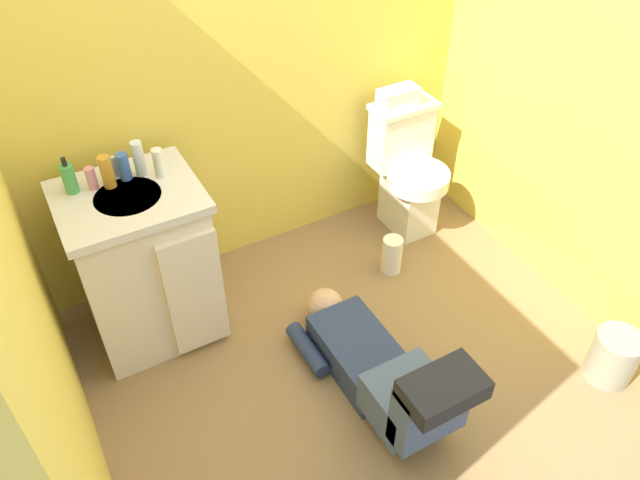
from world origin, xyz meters
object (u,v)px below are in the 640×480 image
at_px(bottle_white, 159,163).
at_px(paper_towel_roll, 392,255).
at_px(bottle_clear, 139,159).
at_px(toilet, 408,171).
at_px(vanity_cabinet, 145,264).
at_px(tissue_box, 398,97).
at_px(bottle_amber, 107,172).
at_px(faucet, 115,167).
at_px(trash_can, 614,357).
at_px(soap_dispenser, 69,178).
at_px(person_plumber, 382,370).
at_px(bottle_pink, 92,178).
at_px(bottle_blue, 124,166).

relative_size(bottle_white, paper_towel_roll, 0.61).
bearing_deg(bottle_clear, toilet, -0.65).
xyz_separation_m(vanity_cabinet, tissue_box, (1.50, 0.18, 0.38)).
height_order(tissue_box, bottle_amber, bottle_amber).
distance_m(faucet, trash_can, 2.37).
relative_size(vanity_cabinet, bottle_white, 6.16).
relative_size(faucet, bottle_clear, 0.62).
bearing_deg(bottle_amber, soap_dispenser, 166.37).
distance_m(bottle_amber, paper_towel_roll, 1.54).
bearing_deg(person_plumber, bottle_pink, 130.62).
height_order(bottle_white, paper_towel_roll, bottle_white).
bearing_deg(soap_dispenser, person_plumber, -47.30).
distance_m(vanity_cabinet, paper_towel_roll, 1.30).
relative_size(soap_dispenser, trash_can, 0.65).
height_order(bottle_clear, bottle_white, bottle_clear).
height_order(soap_dispenser, bottle_amber, soap_dispenser).
height_order(toilet, trash_can, toilet).
height_order(soap_dispenser, trash_can, soap_dispenser).
relative_size(bottle_amber, trash_can, 0.57).
bearing_deg(trash_can, soap_dispenser, 143.27).
relative_size(vanity_cabinet, paper_towel_roll, 3.76).
bearing_deg(vanity_cabinet, bottle_white, 19.28).
relative_size(bottle_blue, bottle_clear, 0.76).
xyz_separation_m(toilet, person_plumber, (-0.81, -0.98, -0.19)).
bearing_deg(faucet, bottle_pink, -159.63).
height_order(bottle_amber, bottle_clear, bottle_clear).
distance_m(bottle_pink, bottle_clear, 0.21).
bearing_deg(toilet, vanity_cabinet, -176.51).
relative_size(vanity_cabinet, faucet, 8.20).
bearing_deg(paper_towel_roll, soap_dispenser, 166.26).
xyz_separation_m(bottle_clear, bottle_white, (0.07, -0.05, -0.01)).
xyz_separation_m(toilet, trash_can, (0.18, -1.40, -0.24)).
distance_m(bottle_pink, paper_towel_roll, 1.59).
xyz_separation_m(vanity_cabinet, person_plumber, (0.74, -0.88, -0.24)).
bearing_deg(toilet, person_plumber, -129.47).
xyz_separation_m(person_plumber, bottle_clear, (-0.64, 0.99, 0.72)).
relative_size(toilet, person_plumber, 0.70).
xyz_separation_m(bottle_pink, bottle_clear, (0.21, 0.00, 0.03)).
bearing_deg(tissue_box, bottle_amber, -176.49).
relative_size(bottle_amber, bottle_clear, 0.90).
bearing_deg(tissue_box, toilet, -63.57).
relative_size(soap_dispenser, paper_towel_roll, 0.76).
xyz_separation_m(bottle_amber, paper_towel_roll, (1.29, -0.32, -0.78)).
relative_size(bottle_blue, paper_towel_roll, 0.56).
bearing_deg(person_plumber, tissue_box, 54.57).
bearing_deg(bottle_pink, paper_towel_roll, -13.76).
bearing_deg(bottle_white, faucet, 152.66).
bearing_deg(bottle_white, bottle_blue, 158.31).
distance_m(toilet, bottle_white, 1.47).
distance_m(vanity_cabinet, bottle_blue, 0.48).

